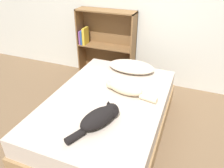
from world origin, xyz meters
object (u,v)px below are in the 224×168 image
at_px(bed, 107,116).
at_px(cat_dark, 100,117).
at_px(bookshelf, 106,45).
at_px(cat_light, 124,87).
at_px(pillow, 131,67).

xyz_separation_m(bed, cat_dark, (0.10, -0.40, 0.31)).
relative_size(cat_dark, bookshelf, 0.50).
xyz_separation_m(cat_light, cat_dark, (-0.03, -0.57, 0.00)).
xyz_separation_m(bed, cat_light, (0.13, 0.16, 0.31)).
height_order(pillow, cat_dark, cat_dark).
bearing_deg(cat_dark, cat_light, 20.63).
bearing_deg(pillow, bed, -93.60).
xyz_separation_m(pillow, bookshelf, (-0.59, 0.54, 0.03)).
bearing_deg(cat_dark, bed, 37.98).
distance_m(cat_dark, bookshelf, 1.78).
relative_size(cat_light, cat_dark, 1.11).
distance_m(pillow, cat_light, 0.56).
xyz_separation_m(bed, pillow, (0.04, 0.71, 0.30)).
bearing_deg(bed, cat_dark, -76.06).
bearing_deg(cat_light, pillow, -69.96).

